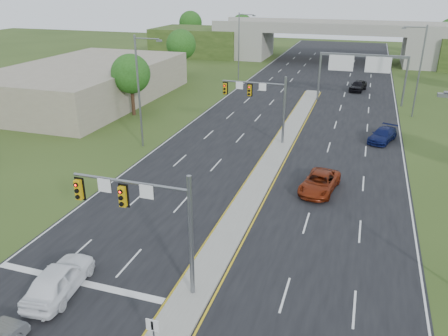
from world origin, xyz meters
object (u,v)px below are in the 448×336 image
signal_mast_far (262,98)px  car_far_a (319,183)px  signal_mast_near (148,212)px  keep_right_sign (153,332)px  car_far_b (383,135)px  sign_gantry (361,65)px  car_far_c (358,86)px  car_white (59,279)px  overpass (333,44)px

signal_mast_far → car_far_a: 12.94m
signal_mast_near → signal_mast_far: (0.00, 25.00, 0.00)m
keep_right_sign → car_far_b: (9.85, 33.62, -0.80)m
signal_mast_near → sign_gantry: signal_mast_near is taller
signal_mast_far → car_far_c: size_ratio=1.47×
keep_right_sign → car_white: keep_right_sign is taller
keep_right_sign → overpass: size_ratio=0.03×
overpass → car_far_a: 65.32m
sign_gantry → keep_right_sign: bearing=-97.7°
signal_mast_near → car_white: (-4.61, -1.93, -3.85)m
car_white → car_far_c: car_white is taller
signal_mast_near → overpass: 80.11m
signal_mast_far → car_far_a: bearing=-54.3°
car_far_a → car_far_b: bearing=79.4°
car_white → car_far_c: 56.28m
keep_right_sign → car_far_a: (4.92, 19.45, -0.77)m
signal_mast_near → car_white: signal_mast_near is taller
overpass → signal_mast_far: bearing=-92.4°
sign_gantry → car_far_b: (3.17, -15.82, -4.52)m
overpass → car_white: (-6.87, -82.01, -2.68)m
keep_right_sign → car_far_b: keep_right_sign is taller
sign_gantry → car_far_a: 30.38m
overpass → car_white: overpass is taller
car_white → signal_mast_far: bearing=-106.4°
car_white → car_far_a: size_ratio=0.95×
signal_mast_far → car_white: (-4.61, -26.93, -3.85)m
signal_mast_far → overpass: 55.13m
car_white → car_far_c: size_ratio=1.05×
signal_mast_far → keep_right_sign: size_ratio=3.18×
car_far_b → car_far_c: (-3.39, 23.57, 0.11)m
signal_mast_far → car_far_c: signal_mast_far is taller
keep_right_sign → car_far_c: (6.47, 57.20, -0.69)m
signal_mast_near → keep_right_sign: size_ratio=3.18×
signal_mast_near → sign_gantry: (8.95, 44.99, 0.51)m
signal_mast_far → overpass: (2.26, 55.07, -1.17)m
keep_right_sign → sign_gantry: bearing=82.3°
overpass → car_far_b: overpass is taller
signal_mast_near → car_far_a: (7.19, 15.00, -3.98)m
keep_right_sign → car_white: bearing=159.9°
signal_mast_far → car_far_b: (12.12, 4.17, -4.01)m
car_far_a → signal_mast_far: bearing=134.3°
sign_gantry → car_far_a: (-1.76, -29.99, -4.49)m
keep_right_sign → overpass: 84.55m
car_far_a → keep_right_sign: bearing=-95.6°
sign_gantry → car_far_c: 8.92m
signal_mast_near → sign_gantry: size_ratio=0.60×
signal_mast_far → car_white: bearing=-99.7°
signal_mast_near → car_far_b: signal_mast_near is taller
car_far_a → car_white: bearing=-116.2°
signal_mast_far → car_far_a: (7.19, -10.00, -3.98)m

